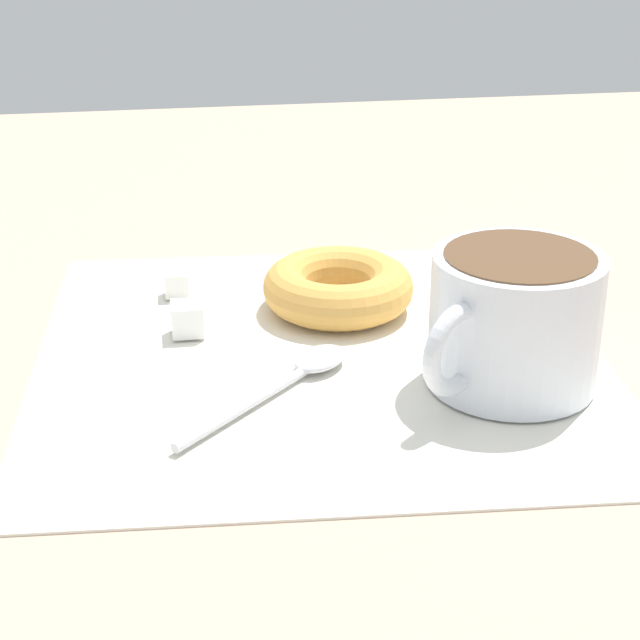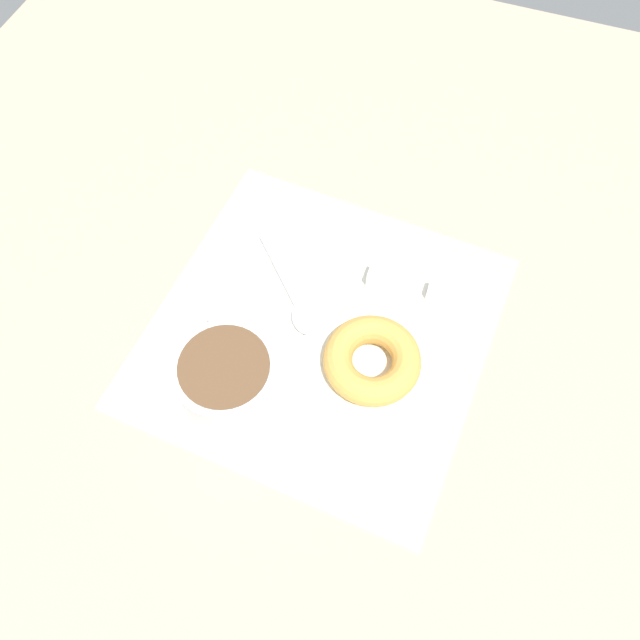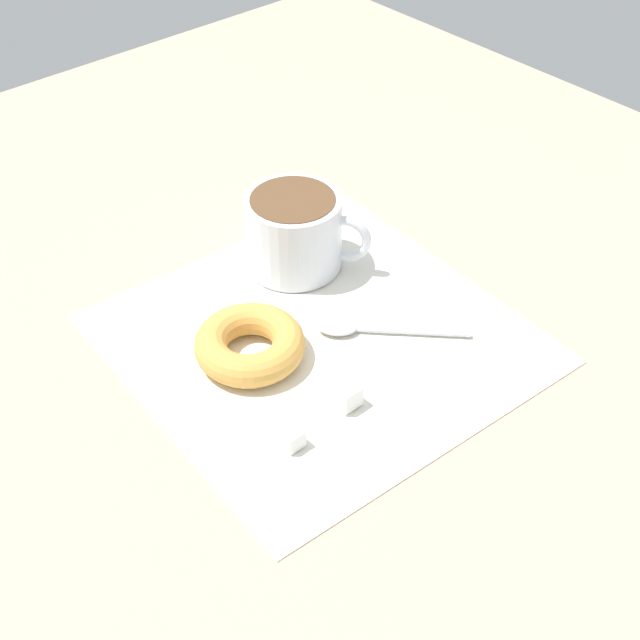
# 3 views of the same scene
# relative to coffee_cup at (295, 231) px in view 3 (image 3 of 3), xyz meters

# --- Properties ---
(ground_plane) EXTENTS (1.20, 1.20, 0.02)m
(ground_plane) POSITION_rel_coffee_cup_xyz_m (-0.08, -0.07, -0.05)
(ground_plane) COLOR tan
(napkin) EXTENTS (0.34, 0.34, 0.00)m
(napkin) POSITION_rel_coffee_cup_xyz_m (-0.05, -0.10, -0.04)
(napkin) COLOR white
(napkin) RESTS_ON ground_plane
(coffee_cup) EXTENTS (0.09, 0.11, 0.07)m
(coffee_cup) POSITION_rel_coffee_cup_xyz_m (0.00, 0.00, 0.00)
(coffee_cup) COLOR silver
(coffee_cup) RESTS_ON napkin
(donut) EXTENTS (0.09, 0.09, 0.03)m
(donut) POSITION_rel_coffee_cup_xyz_m (-0.11, -0.08, -0.02)
(donut) COLOR gold
(donut) RESTS_ON napkin
(spoon) EXTENTS (0.10, 0.11, 0.01)m
(spoon) POSITION_rel_coffee_cup_xyz_m (-0.02, -0.11, -0.03)
(spoon) COLOR silver
(spoon) RESTS_ON napkin
(sugar_cube) EXTENTS (0.02, 0.02, 0.02)m
(sugar_cube) POSITION_rel_coffee_cup_xyz_m (-0.15, -0.17, -0.03)
(sugar_cube) COLOR white
(sugar_cube) RESTS_ON napkin
(sugar_cube_extra) EXTENTS (0.02, 0.02, 0.02)m
(sugar_cube_extra) POSITION_rel_coffee_cup_xyz_m (-0.09, -0.17, -0.03)
(sugar_cube_extra) COLOR white
(sugar_cube_extra) RESTS_ON napkin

